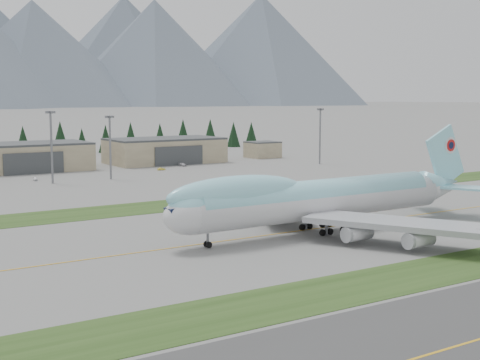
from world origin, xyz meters
TOP-DOWN VIEW (x-y plane):
  - ground at (0.00, 0.00)m, footprint 7000.00×7000.00m
  - grass_strip_near at (0.00, -38.00)m, footprint 400.00×14.00m
  - grass_strip_far at (0.00, 45.00)m, footprint 400.00×18.00m
  - taxiway_line_main at (0.00, 0.00)m, footprint 400.00×0.40m
  - boeing_747_freighter at (4.95, -3.13)m, footprint 81.55×71.13m
  - hangar_center at (-15.00, 149.90)m, footprint 48.00×26.60m
  - hangar_right at (45.00, 149.90)m, footprint 48.00×26.60m
  - control_shed at (95.00, 148.00)m, footprint 14.00×12.00m
  - floodlight_masts at (-10.92, 109.14)m, footprint 201.04×9.31m
  - service_vehicle_a at (-20.15, 117.15)m, footprint 1.94×3.54m
  - service_vehicle_b at (30.29, 123.41)m, footprint 3.18×1.21m
  - service_vehicle_c at (44.62, 132.94)m, footprint 2.09×4.55m
  - conifer_belt at (7.13, 212.83)m, footprint 275.57×14.52m

SIDE VIEW (x-z plane):
  - ground at x=0.00m, z-range 0.00..0.00m
  - grass_strip_near at x=0.00m, z-range -0.04..0.04m
  - grass_strip_far at x=0.00m, z-range -0.04..0.04m
  - taxiway_line_main at x=0.00m, z-range -0.01..0.01m
  - service_vehicle_a at x=-20.15m, z-range -0.57..0.57m
  - service_vehicle_b at x=30.29m, z-range -0.52..0.52m
  - service_vehicle_c at x=44.62m, z-range -0.64..0.64m
  - control_shed at x=95.00m, z-range 0.00..7.60m
  - hangar_center at x=-15.00m, z-range -0.01..10.79m
  - hangar_right at x=45.00m, z-range -0.01..10.79m
  - boeing_747_freighter at x=4.95m, z-range -3.69..18.00m
  - conifer_belt at x=7.13m, z-range -0.91..15.92m
  - floodlight_masts at x=-10.92m, z-range 3.84..27.53m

